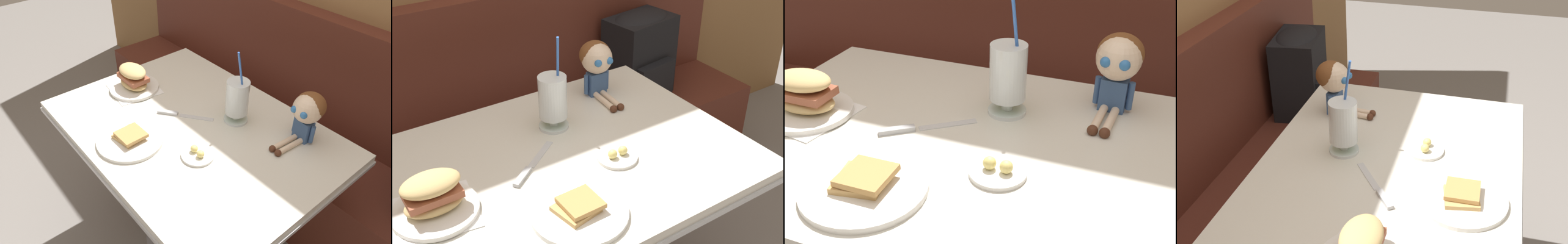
# 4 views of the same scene
# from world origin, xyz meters

# --- Properties ---
(booth_bench) EXTENTS (2.60, 0.48, 1.00)m
(booth_bench) POSITION_xyz_m (0.00, 0.81, 0.33)
(booth_bench) COLOR #512319
(booth_bench) RESTS_ON ground
(diner_table) EXTENTS (1.11, 0.81, 0.74)m
(diner_table) POSITION_xyz_m (0.00, 0.18, 0.54)
(diner_table) COLOR silver
(diner_table) RESTS_ON ground
(toast_plate) EXTENTS (0.25, 0.25, 0.04)m
(toast_plate) POSITION_xyz_m (-0.08, -0.06, 0.75)
(toast_plate) COLOR white
(toast_plate) RESTS_ON diner_table
(milkshake_glass) EXTENTS (0.10, 0.10, 0.31)m
(milkshake_glass) POSITION_xyz_m (0.08, 0.34, 0.84)
(milkshake_glass) COLOR silver
(milkshake_glass) RESTS_ON diner_table
(sandwich_plate) EXTENTS (0.23, 0.23, 0.12)m
(sandwich_plate) POSITION_xyz_m (-0.38, 0.15, 0.79)
(sandwich_plate) COLOR white
(sandwich_plate) RESTS_ON diner_table
(butter_saucer) EXTENTS (0.12, 0.12, 0.04)m
(butter_saucer) POSITION_xyz_m (0.14, 0.08, 0.75)
(butter_saucer) COLOR white
(butter_saucer) RESTS_ON diner_table
(butter_knife) EXTENTS (0.20, 0.16, 0.01)m
(butter_knife) POSITION_xyz_m (-0.11, 0.17, 0.74)
(butter_knife) COLOR silver
(butter_knife) RESTS_ON diner_table
(seated_doll) EXTENTS (0.12, 0.22, 0.20)m
(seated_doll) POSITION_xyz_m (0.32, 0.45, 0.87)
(seated_doll) COLOR #385689
(seated_doll) RESTS_ON diner_table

